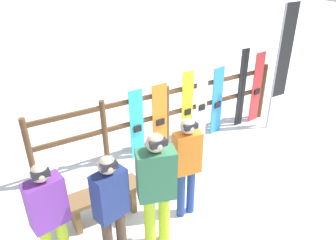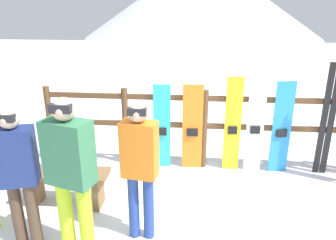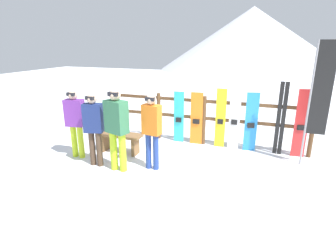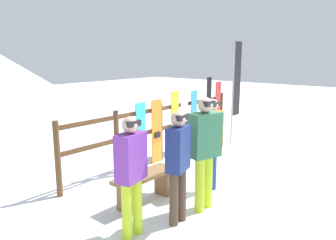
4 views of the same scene
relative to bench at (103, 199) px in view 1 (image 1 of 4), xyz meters
The scene contains 15 objects.
ground_plane 1.86m from the bench, 12.48° to the right, with size 40.00×40.00×0.00m, color white.
fence 2.22m from the bench, 35.11° to the left, with size 5.13×0.10×1.28m.
bench is the anchor object (origin of this frame).
person_plaid_green 1.13m from the bench, 61.85° to the right, with size 0.52×0.38×1.71m.
person_orange 1.34m from the bench, 25.98° to the right, with size 0.40×0.26×1.60m.
person_purple 1.12m from the bench, 145.07° to the right, with size 0.44×0.30×1.58m.
person_navy 0.98m from the bench, 99.87° to the right, with size 0.44×0.32×1.58m.
snowboard_cyan 1.67m from the bench, 46.84° to the left, with size 0.27×0.06×1.37m.
snowboard_orange 2.02m from the bench, 36.77° to the left, with size 0.32×0.07×1.38m.
snowboard_yellow 2.55m from the bench, 28.34° to the left, with size 0.25×0.06×1.51m.
snowboard_white 2.85m from the bench, 25.06° to the left, with size 0.26×0.06×1.55m.
snowboard_blue 3.21m from the bench, 22.03° to the left, with size 0.30×0.10×1.46m.
ski_pair_black 3.83m from the bench, 18.40° to the left, with size 0.19×0.02×1.74m.
snowboard_red 4.24m from the bench, 16.46° to the left, with size 0.29×0.08×1.60m.
rental_flag 4.44m from the bench, 10.45° to the left, with size 0.40×0.04×2.64m.
Camera 1 is at (-2.80, -3.19, 3.56)m, focal length 35.00 mm.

